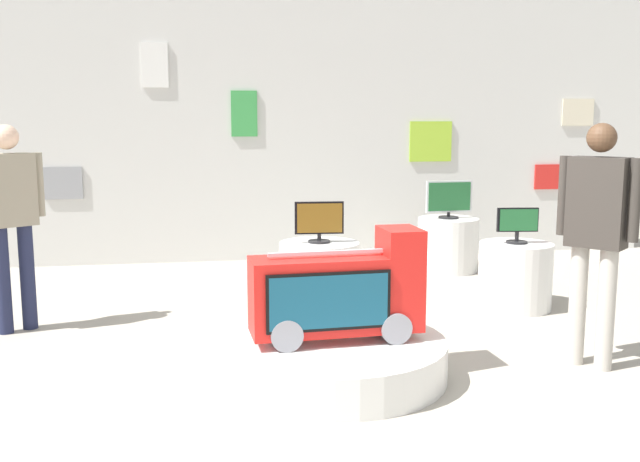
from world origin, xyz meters
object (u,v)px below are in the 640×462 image
(tv_on_right_rear, at_px, (319,221))
(display_pedestal_center_rear, at_px, (515,276))
(tv_on_center_rear, at_px, (518,224))
(main_display_pedestal, at_px, (336,358))
(novelty_firetruck_tv, at_px, (340,295))
(tv_on_left_rear, at_px, (449,199))
(display_pedestal_right_rear, at_px, (319,275))
(shopper_browsing_rear, at_px, (596,227))
(shopper_browsing_near_truck, at_px, (11,212))
(display_pedestal_left_rear, at_px, (448,244))

(tv_on_right_rear, bearing_deg, display_pedestal_center_rear, -10.51)
(tv_on_center_rear, bearing_deg, display_pedestal_center_rear, 97.02)
(main_display_pedestal, relative_size, novelty_firetruck_tv, 1.29)
(tv_on_left_rear, bearing_deg, tv_on_right_rear, -141.62)
(novelty_firetruck_tv, xyz_separation_m, tv_on_left_rear, (1.90, 3.22, 0.26))
(tv_on_right_rear, bearing_deg, display_pedestal_right_rear, 93.57)
(shopper_browsing_rear, bearing_deg, tv_on_center_rear, 84.25)
(shopper_browsing_near_truck, bearing_deg, tv_on_right_rear, 7.39)
(tv_on_left_rear, xyz_separation_m, shopper_browsing_rear, (-0.11, -3.29, 0.17))
(novelty_firetruck_tv, relative_size, display_pedestal_left_rear, 1.67)
(main_display_pedestal, bearing_deg, display_pedestal_center_rear, 37.38)
(novelty_firetruck_tv, distance_m, shopper_browsing_near_truck, 2.88)
(tv_on_right_rear, bearing_deg, tv_on_center_rear, -10.63)
(tv_on_right_rear, bearing_deg, display_pedestal_left_rear, 38.46)
(tv_on_left_rear, bearing_deg, tv_on_center_rear, -88.38)
(display_pedestal_center_rear, height_order, tv_on_center_rear, tv_on_center_rear)
(display_pedestal_center_rear, relative_size, tv_on_center_rear, 1.76)
(tv_on_left_rear, bearing_deg, display_pedestal_right_rear, -141.71)
(main_display_pedestal, xyz_separation_m, display_pedestal_center_rear, (1.97, 1.51, 0.17))
(display_pedestal_left_rear, xyz_separation_m, tv_on_left_rear, (-0.00, -0.00, 0.53))
(shopper_browsing_near_truck, bearing_deg, display_pedestal_left_rear, 21.61)
(main_display_pedestal, bearing_deg, tv_on_center_rear, 37.31)
(display_pedestal_center_rear, distance_m, tv_on_center_rear, 0.49)
(display_pedestal_center_rear, xyz_separation_m, tv_on_right_rear, (-1.78, 0.33, 0.51))
(novelty_firetruck_tv, relative_size, display_pedestal_center_rear, 1.74)
(main_display_pedestal, distance_m, tv_on_center_rear, 2.57)
(tv_on_left_rear, bearing_deg, display_pedestal_center_rear, -88.39)
(novelty_firetruck_tv, relative_size, tv_on_right_rear, 2.57)
(tv_on_left_rear, bearing_deg, shopper_browsing_rear, -91.93)
(display_pedestal_right_rear, bearing_deg, tv_on_right_rear, -86.43)
(tv_on_center_rear, distance_m, tv_on_right_rear, 1.81)
(main_display_pedestal, height_order, display_pedestal_center_rear, display_pedestal_center_rear)
(novelty_firetruck_tv, distance_m, tv_on_left_rear, 3.75)
(display_pedestal_center_rear, relative_size, tv_on_right_rear, 1.48)
(main_display_pedestal, height_order, display_pedestal_left_rear, display_pedestal_left_rear)
(novelty_firetruck_tv, distance_m, display_pedestal_right_rear, 1.87)
(display_pedestal_right_rear, relative_size, shopper_browsing_near_truck, 0.44)
(tv_on_right_rear, bearing_deg, novelty_firetruck_tv, -95.24)
(shopper_browsing_near_truck, height_order, shopper_browsing_rear, shopper_browsing_rear)
(display_pedestal_left_rear, relative_size, shopper_browsing_rear, 0.41)
(tv_on_center_rear, height_order, tv_on_right_rear, tv_on_right_rear)
(display_pedestal_left_rear, bearing_deg, novelty_firetruck_tv, -120.57)
(display_pedestal_center_rear, xyz_separation_m, shopper_browsing_rear, (-0.16, -1.58, 0.70))
(tv_on_center_rear, bearing_deg, tv_on_right_rear, 169.37)
(novelty_firetruck_tv, xyz_separation_m, display_pedestal_right_rear, (0.17, 1.85, -0.27))
(display_pedestal_left_rear, distance_m, shopper_browsing_rear, 3.37)
(shopper_browsing_rear, bearing_deg, display_pedestal_right_rear, 130.23)
(novelty_firetruck_tv, relative_size, tv_on_left_rear, 2.11)
(display_pedestal_left_rear, distance_m, display_pedestal_center_rear, 1.71)
(main_display_pedestal, distance_m, display_pedestal_center_rear, 2.49)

